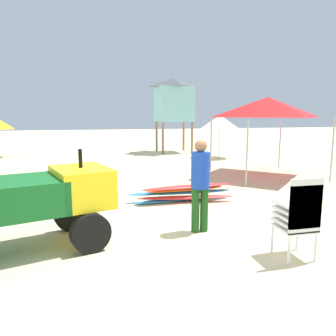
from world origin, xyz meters
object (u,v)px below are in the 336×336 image
object	(u,v)px
stacked_plastic_chairs	(300,212)
beach_umbrella_left	(220,122)
lifeguard_near_left	(200,180)
lifeguard_tower	(174,100)
surfboard_pile	(184,193)
utility_cart	(28,200)
popup_canopy	(268,107)

from	to	relation	value
stacked_plastic_chairs	beach_umbrella_left	xyz separation A→B (m)	(3.19, 10.63, 0.99)
stacked_plastic_chairs	lifeguard_near_left	xyz separation A→B (m)	(-0.96, 1.42, 0.23)
lifeguard_tower	beach_umbrella_left	size ratio (longest dim) A/B	1.95
surfboard_pile	lifeguard_tower	world-z (taller)	lifeguard_tower
beach_umbrella_left	surfboard_pile	bearing A→B (deg)	-118.17
utility_cart	lifeguard_near_left	size ratio (longest dim) A/B	1.72
utility_cart	surfboard_pile	size ratio (longest dim) A/B	1.09
lifeguard_near_left	lifeguard_tower	bearing A→B (deg)	77.45
surfboard_pile	popup_canopy	size ratio (longest dim) A/B	0.90
lifeguard_near_left	beach_umbrella_left	bearing A→B (deg)	65.75
stacked_plastic_chairs	popup_canopy	bearing A→B (deg)	63.95
lifeguard_near_left	popup_canopy	xyz separation A→B (m)	(3.88, 4.54, 1.33)
utility_cart	popup_canopy	xyz separation A→B (m)	(6.63, 4.69, 1.48)
surfboard_pile	lifeguard_tower	size ratio (longest dim) A/B	0.66
surfboard_pile	popup_canopy	xyz separation A→B (m)	(3.57, 2.51, 2.06)
surfboard_pile	lifeguard_near_left	distance (m)	2.18
popup_canopy	lifeguard_tower	distance (m)	7.54
lifeguard_tower	utility_cart	bearing A→B (deg)	-114.09
utility_cart	popup_canopy	size ratio (longest dim) A/B	0.98
lifeguard_near_left	lifeguard_tower	xyz separation A→B (m)	(2.67, 11.97, 1.86)
stacked_plastic_chairs	popup_canopy	world-z (taller)	popup_canopy
lifeguard_near_left	beach_umbrella_left	size ratio (longest dim) A/B	0.81
stacked_plastic_chairs	lifeguard_near_left	distance (m)	1.73
popup_canopy	beach_umbrella_left	world-z (taller)	popup_canopy
utility_cart	lifeguard_tower	xyz separation A→B (m)	(5.42, 12.12, 2.00)
utility_cart	lifeguard_near_left	bearing A→B (deg)	3.09
utility_cart	surfboard_pile	world-z (taller)	utility_cart
utility_cart	popup_canopy	world-z (taller)	popup_canopy
lifeguard_tower	lifeguard_near_left	bearing A→B (deg)	-102.55
popup_canopy	lifeguard_near_left	bearing A→B (deg)	-130.48
utility_cart	beach_umbrella_left	distance (m)	11.66
utility_cart	beach_umbrella_left	xyz separation A→B (m)	(6.90, 9.36, 0.91)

